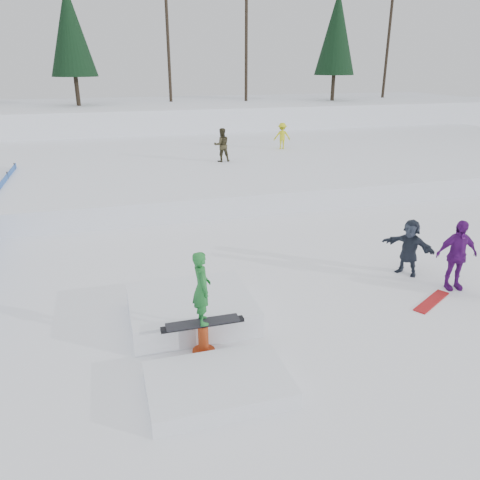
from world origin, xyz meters
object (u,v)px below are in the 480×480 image
object	(u,v)px
spectator_purple	(457,255)
jib_rail_feature	(197,324)
walker_olive	(222,145)
walker_ygreen	(282,136)
spectator_dark	(409,247)

from	to	relation	value
spectator_purple	jib_rail_feature	world-z (taller)	jib_rail_feature
walker_olive	walker_ygreen	xyz separation A→B (m)	(4.10, 2.59, -0.09)
walker_olive	jib_rail_feature	xyz separation A→B (m)	(-3.99, -13.79, -1.29)
walker_ygreen	spectator_dark	bearing A→B (deg)	94.07
spectator_dark	jib_rail_feature	world-z (taller)	jib_rail_feature
spectator_purple	jib_rail_feature	xyz separation A→B (m)	(-6.54, -0.45, -0.58)
walker_ygreen	spectator_purple	distance (m)	16.01
spectator_dark	walker_olive	bearing A→B (deg)	156.59
walker_olive	jib_rail_feature	world-z (taller)	walker_olive
walker_olive	spectator_dark	bearing A→B (deg)	98.53
walker_olive	walker_ygreen	distance (m)	4.85
walker_olive	spectator_dark	distance (m)	12.47
walker_olive	spectator_purple	world-z (taller)	walker_olive
walker_ygreen	spectator_dark	world-z (taller)	walker_ygreen
spectator_purple	walker_olive	bearing A→B (deg)	110.46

